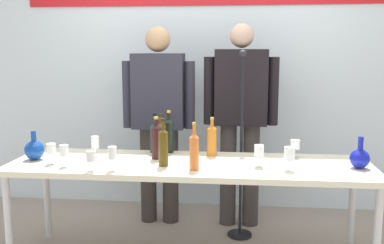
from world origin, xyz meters
TOP-DOWN VIEW (x-y plane):
  - back_wall at (0.00, 1.27)m, footprint 4.82×0.11m
  - display_table at (0.00, 0.00)m, footprint 2.53×0.71m
  - decanter_blue_left at (-1.12, -0.03)m, footprint 0.14×0.14m
  - decanter_blue_right at (1.14, -0.03)m, footprint 0.13×0.13m
  - presenter_left at (-0.35, 0.75)m, footprint 0.63×0.22m
  - presenter_right at (0.35, 0.75)m, footprint 0.63×0.22m
  - wine_bottle_0 at (0.14, 0.23)m, footprint 0.07×0.07m
  - wine_bottle_1 at (-0.19, 0.30)m, footprint 0.07×0.07m
  - wine_bottle_2 at (-0.25, 0.09)m, footprint 0.07×0.07m
  - wine_bottle_3 at (-0.24, 0.21)m, footprint 0.07×0.07m
  - wine_bottle_4 at (0.05, -0.18)m, footprint 0.06×0.06m
  - wine_bottle_5 at (-0.17, -0.10)m, footprint 0.07×0.07m
  - wine_bottle_6 at (-0.30, 0.28)m, footprint 0.07×0.07m
  - wine_glass_left_0 at (-0.71, 0.09)m, footprint 0.06×0.06m
  - wine_glass_left_1 at (-0.95, -0.14)m, footprint 0.07×0.07m
  - wine_glass_left_2 at (-0.62, -0.28)m, footprint 0.06×0.06m
  - wine_glass_left_3 at (-0.83, -0.20)m, footprint 0.06×0.06m
  - wine_glass_left_4 at (-0.48, -0.26)m, footprint 0.06×0.06m
  - wine_glass_right_0 at (0.67, -0.14)m, footprint 0.07×0.07m
  - wine_glass_right_1 at (0.75, 0.22)m, footprint 0.07×0.07m
  - wine_glass_right_2 at (0.48, -0.06)m, footprint 0.07×0.07m
  - microphone_stand at (0.36, 0.49)m, footprint 0.20×0.20m

SIDE VIEW (x-z plane):
  - microphone_stand at x=0.36m, z-range -0.25..1.27m
  - display_table at x=0.00m, z-range 0.32..1.06m
  - decanter_blue_right at x=1.14m, z-range 0.70..0.92m
  - decanter_blue_left at x=-1.12m, z-range 0.71..0.92m
  - wine_glass_right_1 at x=0.75m, z-range 0.77..0.91m
  - wine_glass_left_2 at x=-0.62m, z-range 0.77..0.91m
  - wine_glass_left_1 at x=-0.95m, z-range 0.77..0.92m
  - wine_glass_left_0 at x=-0.71m, z-range 0.77..0.93m
  - wine_glass_right_2 at x=0.48m, z-range 0.78..0.93m
  - wine_glass_left_3 at x=-0.83m, z-range 0.78..0.93m
  - wine_glass_right_0 at x=0.67m, z-range 0.77..0.93m
  - wine_glass_left_4 at x=-0.48m, z-range 0.78..0.94m
  - wine_bottle_0 at x=0.14m, z-range 0.72..1.01m
  - wine_bottle_6 at x=-0.30m, z-range 0.71..1.02m
  - wine_bottle_4 at x=0.05m, z-range 0.71..1.03m
  - wine_bottle_3 at x=-0.24m, z-range 0.72..1.03m
  - wine_bottle_2 at x=-0.25m, z-range 0.72..1.03m
  - wine_bottle_5 at x=-0.17m, z-range 0.72..1.04m
  - wine_bottle_1 at x=-0.19m, z-range 0.72..1.04m
  - presenter_left at x=-0.35m, z-range 0.13..1.85m
  - presenter_right at x=0.35m, z-range 0.13..1.88m
  - back_wall at x=0.00m, z-range 0.00..3.00m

